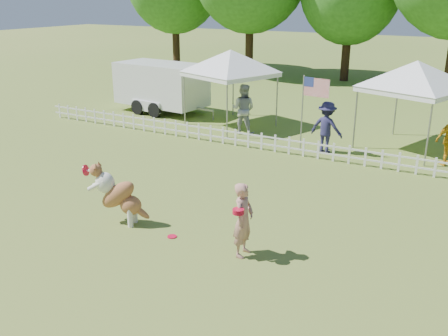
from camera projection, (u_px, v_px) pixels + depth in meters
name	position (u px, v px, depth m)	size (l,w,h in m)	color
ground	(174.00, 243.00, 10.61)	(120.00, 120.00, 0.00)	#426720
picket_fence	(296.00, 147.00, 16.27)	(22.00, 0.08, 0.60)	white
handler	(243.00, 220.00, 9.89)	(0.56, 0.37, 1.55)	tan
dog	(119.00, 195.00, 11.30)	(1.37, 0.46, 1.41)	brown
frisbee_on_turf	(172.00, 236.00, 10.87)	(0.21, 0.21, 0.02)	red
canopy_tent_left	(230.00, 89.00, 19.64)	(2.83, 2.83, 2.92)	white
canopy_tent_right	(412.00, 107.00, 16.60)	(2.82, 2.82, 2.91)	white
cargo_trailer	(161.00, 87.00, 22.12)	(5.00, 2.20, 2.20)	white
flag_pole	(302.00, 114.00, 16.45)	(0.98, 0.10, 2.55)	gray
spectator_a	(243.00, 109.00, 18.65)	(0.91, 0.71, 1.88)	#A1A2A6
spectator_b	(327.00, 127.00, 16.45)	(1.10, 0.63, 1.71)	#27244E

